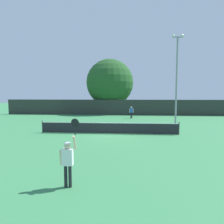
{
  "coord_description": "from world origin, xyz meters",
  "views": [
    {
      "loc": [
        1.63,
        -16.71,
        3.33
      ],
      "look_at": [
        -0.15,
        5.31,
        1.4
      ],
      "focal_mm": 31.87,
      "sensor_mm": 36.0,
      "label": 1
    }
  ],
  "objects_px": {
    "player_receiving": "(131,111)",
    "large_tree": "(110,83)",
    "player_serving": "(68,158)",
    "tennis_ball": "(135,135)",
    "parked_car_near": "(108,107)",
    "parked_car_mid": "(132,107)",
    "light_pole": "(177,76)"
  },
  "relations": [
    {
      "from": "parked_car_near",
      "to": "player_serving",
      "type": "bearing_deg",
      "value": -83.56
    },
    {
      "from": "large_tree",
      "to": "parked_car_mid",
      "type": "bearing_deg",
      "value": 53.65
    },
    {
      "from": "player_receiving",
      "to": "parked_car_near",
      "type": "distance_m",
      "value": 13.78
    },
    {
      "from": "player_receiving",
      "to": "large_tree",
      "type": "bearing_deg",
      "value": -64.41
    },
    {
      "from": "player_serving",
      "to": "tennis_ball",
      "type": "height_order",
      "value": "player_serving"
    },
    {
      "from": "player_receiving",
      "to": "player_serving",
      "type": "bearing_deg",
      "value": 82.98
    },
    {
      "from": "player_serving",
      "to": "tennis_ball",
      "type": "distance_m",
      "value": 9.85
    },
    {
      "from": "light_pole",
      "to": "parked_car_near",
      "type": "distance_m",
      "value": 22.05
    },
    {
      "from": "light_pole",
      "to": "parked_car_mid",
      "type": "distance_m",
      "value": 20.84
    },
    {
      "from": "player_serving",
      "to": "large_tree",
      "type": "relative_size",
      "value": 0.26
    },
    {
      "from": "large_tree",
      "to": "player_serving",
      "type": "bearing_deg",
      "value": -87.73
    },
    {
      "from": "player_receiving",
      "to": "parked_car_near",
      "type": "xyz_separation_m",
      "value": [
        -4.66,
        12.97,
        -0.24
      ]
    },
    {
      "from": "light_pole",
      "to": "parked_car_near",
      "type": "relative_size",
      "value": 2.21
    },
    {
      "from": "player_receiving",
      "to": "tennis_ball",
      "type": "distance_m",
      "value": 11.75
    },
    {
      "from": "light_pole",
      "to": "large_tree",
      "type": "xyz_separation_m",
      "value": [
        -8.29,
        14.37,
        0.15
      ]
    },
    {
      "from": "tennis_ball",
      "to": "light_pole",
      "type": "xyz_separation_m",
      "value": [
        4.42,
        5.16,
        5.28
      ]
    },
    {
      "from": "player_receiving",
      "to": "light_pole",
      "type": "bearing_deg",
      "value": 124.79
    },
    {
      "from": "light_pole",
      "to": "player_serving",
      "type": "bearing_deg",
      "value": -116.14
    },
    {
      "from": "player_serving",
      "to": "light_pole",
      "type": "relative_size",
      "value": 0.26
    },
    {
      "from": "tennis_ball",
      "to": "parked_car_mid",
      "type": "relative_size",
      "value": 0.02
    },
    {
      "from": "player_serving",
      "to": "light_pole",
      "type": "distance_m",
      "value": 16.77
    },
    {
      "from": "player_serving",
      "to": "player_receiving",
      "type": "relative_size",
      "value": 1.49
    },
    {
      "from": "player_serving",
      "to": "large_tree",
      "type": "height_order",
      "value": "large_tree"
    },
    {
      "from": "player_serving",
      "to": "parked_car_near",
      "type": "distance_m",
      "value": 34.15
    },
    {
      "from": "large_tree",
      "to": "parked_car_mid",
      "type": "height_order",
      "value": "large_tree"
    },
    {
      "from": "light_pole",
      "to": "parked_car_mid",
      "type": "bearing_deg",
      "value": 101.98
    },
    {
      "from": "large_tree",
      "to": "parked_car_mid",
      "type": "distance_m",
      "value": 8.32
    },
    {
      "from": "light_pole",
      "to": "large_tree",
      "type": "relative_size",
      "value": 0.98
    },
    {
      "from": "player_receiving",
      "to": "parked_car_near",
      "type": "height_order",
      "value": "parked_car_near"
    },
    {
      "from": "tennis_ball",
      "to": "parked_car_near",
      "type": "relative_size",
      "value": 0.02
    },
    {
      "from": "player_serving",
      "to": "parked_car_near",
      "type": "xyz_separation_m",
      "value": [
        -2.06,
        34.08,
        -0.31
      ]
    },
    {
      "from": "parked_car_mid",
      "to": "large_tree",
      "type": "bearing_deg",
      "value": -128.13
    }
  ]
}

